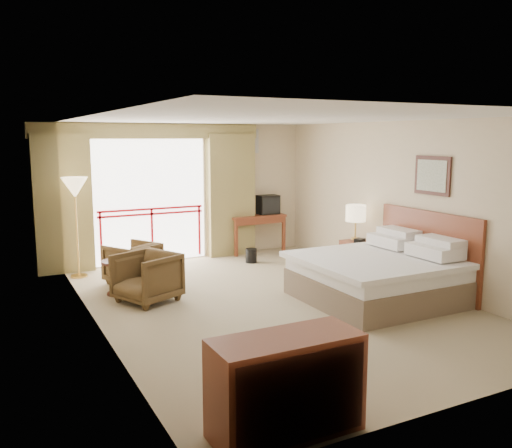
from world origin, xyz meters
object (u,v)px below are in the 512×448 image
bed (379,276)px  desk (254,223)px  floor_lamp (75,191)px  armchair_near (148,301)px  tv (267,205)px  dresser (286,386)px  nightstand (356,258)px  wastebasket (251,256)px  side_table (118,271)px  table_lamp (356,214)px  armchair_far (133,283)px

bed → desk: bed is taller
floor_lamp → armchair_near: bearing=-71.3°
bed → tv: tv is taller
armchair_near → dresser: 4.13m
nightstand → wastebasket: (-1.28, 1.66, -0.16)m
nightstand → armchair_near: size_ratio=0.73×
desk → floor_lamp: bearing=-170.9°
nightstand → desk: bearing=107.6°
desk → side_table: 3.90m
tv → dresser: 7.40m
side_table → dresser: bearing=-86.2°
table_lamp → armchair_near: (-3.81, 0.03, -1.09)m
table_lamp → floor_lamp: 4.92m
side_table → dresser: (0.31, -4.68, 0.05)m
table_lamp → wastebasket: table_lamp is taller
tv → floor_lamp: bearing=-173.7°
table_lamp → armchair_far: 4.06m
bed → armchair_near: size_ratio=2.60×
wastebasket → tv: bearing=46.5°
tv → side_table: size_ratio=0.84×
nightstand → desk: size_ratio=0.49×
wastebasket → side_table: bearing=-160.3°
side_table → bed: bearing=-31.3°
tv → dresser: size_ratio=0.36×
side_table → nightstand: bearing=-9.0°
side_table → dresser: 4.69m
wastebasket → armchair_far: size_ratio=0.37×
wastebasket → dresser: (-2.52, -5.69, 0.28)m
desk → armchair_near: (-3.06, -2.52, -0.62)m
armchair_near → side_table: size_ratio=1.52×
armchair_near → floor_lamp: (-0.67, 1.97, 1.51)m
bed → armchair_far: bed is taller
armchair_near → floor_lamp: bearing=174.1°
tv → nightstand: bearing=-80.6°
armchair_near → tv: bearing=101.6°
table_lamp → floor_lamp: size_ratio=0.36×
desk → dresser: size_ratio=0.98×
table_lamp → side_table: table_lamp is taller
table_lamp → dresser: bearing=-133.0°
side_table → dresser: size_ratio=0.43×
table_lamp → tv: table_lamp is taller
wastebasket → floor_lamp: bearing=173.0°
floor_lamp → dresser: size_ratio=1.40×
tv → wastebasket: size_ratio=1.63×
tv → floor_lamp: 4.09m
nightstand → tv: 2.67m
tv → armchair_near: 4.28m
armchair_far → armchair_near: 1.15m
tv → armchair_far: bearing=-158.8°
nightstand → tv: (-0.45, 2.54, 0.70)m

